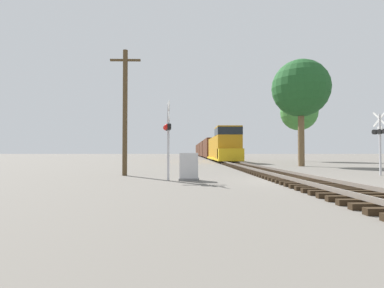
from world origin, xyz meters
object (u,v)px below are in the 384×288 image
at_px(freight_train, 206,149).
at_px(tree_far_right, 301,89).
at_px(crossing_signal_near, 168,131).
at_px(utility_pole, 125,110).
at_px(tree_mid_background, 299,112).
at_px(crossing_signal_far, 380,135).
at_px(relay_cabinet, 189,167).

xyz_separation_m(freight_train, tree_far_right, (6.00, -48.61, 5.50)).
bearing_deg(crossing_signal_near, utility_pole, -147.83).
height_order(utility_pole, tree_mid_background, tree_mid_background).
xyz_separation_m(crossing_signal_near, tree_mid_background, (17.52, 28.99, 4.84)).
distance_m(crossing_signal_near, tree_mid_background, 34.22).
relative_size(crossing_signal_far, utility_pole, 0.51).
bearing_deg(crossing_signal_far, freight_train, -9.44).
bearing_deg(tree_far_right, freight_train, 97.04).
relative_size(crossing_signal_near, utility_pole, 0.52).
bearing_deg(relay_cabinet, crossing_signal_far, 14.14).
height_order(crossing_signal_near, tree_far_right, tree_far_right).
bearing_deg(tree_far_right, tree_mid_background, 69.81).
distance_m(crossing_signal_near, crossing_signal_far, 12.80).
xyz_separation_m(crossing_signal_far, relay_cabinet, (-11.42, -2.88, -1.74)).
bearing_deg(freight_train, relay_cabinet, -94.64).
distance_m(crossing_signal_far, tree_mid_background, 26.97).
height_order(freight_train, tree_far_right, tree_far_right).
bearing_deg(utility_pole, relay_cabinet, -39.38).
xyz_separation_m(crossing_signal_far, tree_mid_background, (5.07, 26.04, 4.85)).
relative_size(tree_far_right, tree_mid_background, 1.05).
distance_m(relay_cabinet, tree_mid_background, 33.94).
bearing_deg(utility_pole, crossing_signal_near, -49.10).
bearing_deg(crossing_signal_near, tree_far_right, 131.04).
bearing_deg(crossing_signal_far, tree_mid_background, -26.46).
distance_m(freight_train, tree_far_right, 49.28).
height_order(crossing_signal_near, tree_mid_background, tree_mid_background).
relative_size(relay_cabinet, tree_mid_background, 0.13).
bearing_deg(tree_mid_background, freight_train, 108.53).
bearing_deg(crossing_signal_far, crossing_signal_near, 87.84).
bearing_deg(freight_train, crossing_signal_near, -95.57).
relative_size(crossing_signal_far, tree_mid_background, 0.38).
relative_size(crossing_signal_far, relay_cabinet, 2.85).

